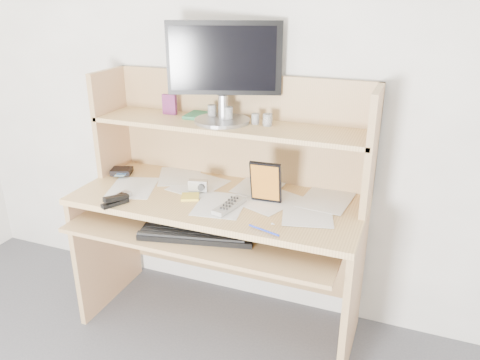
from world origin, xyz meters
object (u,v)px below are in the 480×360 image
(game_case, at_px, (266,182))
(monitor, at_px, (224,69))
(keyboard, at_px, (198,232))
(desk, at_px, (224,201))
(tv_remote, at_px, (229,206))

(game_case, distance_m, monitor, 0.57)
(monitor, bearing_deg, game_case, -49.82)
(keyboard, distance_m, game_case, 0.38)
(keyboard, xyz_separation_m, game_case, (0.24, 0.23, 0.19))
(keyboard, bearing_deg, desk, 76.68)
(keyboard, distance_m, monitor, 0.78)
(desk, distance_m, game_case, 0.30)
(game_case, bearing_deg, monitor, 145.44)
(desk, distance_m, monitor, 0.65)
(tv_remote, bearing_deg, desk, 131.92)
(tv_remote, bearing_deg, game_case, 52.85)
(keyboard, relative_size, monitor, 1.03)
(tv_remote, xyz_separation_m, game_case, (0.14, 0.12, 0.09))
(tv_remote, height_order, monitor, monitor)
(tv_remote, height_order, game_case, game_case)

